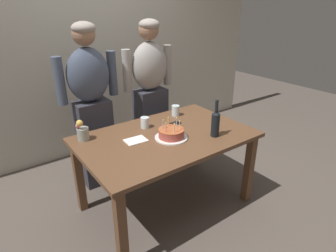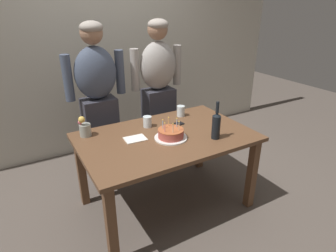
{
  "view_description": "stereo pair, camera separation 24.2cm",
  "coord_description": "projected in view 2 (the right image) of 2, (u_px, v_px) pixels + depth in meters",
  "views": [
    {
      "loc": [
        -1.3,
        -1.82,
        1.82
      ],
      "look_at": [
        0.0,
        -0.03,
        0.84
      ],
      "focal_mm": 30.31,
      "sensor_mm": 36.0,
      "label": 1
    },
    {
      "loc": [
        -1.1,
        -1.95,
        1.82
      ],
      "look_at": [
        0.0,
        -0.03,
        0.84
      ],
      "focal_mm": 30.31,
      "sensor_mm": 36.0,
      "label": 2
    }
  ],
  "objects": [
    {
      "name": "dining_table",
      "position": [
        166.0,
        145.0,
        2.52
      ],
      "size": [
        1.5,
        0.96,
        0.74
      ],
      "color": "brown",
      "rests_on": "ground_plane"
    },
    {
      "name": "water_glass_near",
      "position": [
        147.0,
        122.0,
        2.63
      ],
      "size": [
        0.08,
        0.08,
        0.1
      ],
      "primitive_type": "cylinder",
      "color": "silver",
      "rests_on": "dining_table"
    },
    {
      "name": "flower_vase",
      "position": [
        85.0,
        128.0,
        2.44
      ],
      "size": [
        0.1,
        0.1,
        0.19
      ],
      "color": "#999E93",
      "rests_on": "dining_table"
    },
    {
      "name": "napkin_stack",
      "position": [
        135.0,
        139.0,
        2.41
      ],
      "size": [
        0.19,
        0.15,
        0.01
      ],
      "primitive_type": "cube",
      "rotation": [
        0.0,
        0.0,
        -0.06
      ],
      "color": "white",
      "rests_on": "dining_table"
    },
    {
      "name": "person_woman_cardigan",
      "position": [
        158.0,
        93.0,
        3.18
      ],
      "size": [
        0.61,
        0.27,
        1.66
      ],
      "rotation": [
        0.0,
        0.0,
        3.14
      ],
      "color": "#33333D",
      "rests_on": "ground_plane"
    },
    {
      "name": "cell_phone",
      "position": [
        176.0,
        124.0,
        2.69
      ],
      "size": [
        0.15,
        0.09,
        0.01
      ],
      "primitive_type": "cube",
      "rotation": [
        0.0,
        0.0,
        0.11
      ],
      "color": "black",
      "rests_on": "dining_table"
    },
    {
      "name": "birthday_cake",
      "position": [
        171.0,
        134.0,
        2.41
      ],
      "size": [
        0.28,
        0.28,
        0.17
      ],
      "color": "white",
      "rests_on": "dining_table"
    },
    {
      "name": "wine_bottle",
      "position": [
        216.0,
        125.0,
        2.38
      ],
      "size": [
        0.07,
        0.07,
        0.33
      ],
      "color": "black",
      "rests_on": "dining_table"
    },
    {
      "name": "person_man_bearded",
      "position": [
        99.0,
        103.0,
        2.87
      ],
      "size": [
        0.61,
        0.27,
        1.66
      ],
      "rotation": [
        0.0,
        0.0,
        3.14
      ],
      "color": "#33333D",
      "rests_on": "ground_plane"
    },
    {
      "name": "water_glass_far",
      "position": [
        181.0,
        111.0,
        2.88
      ],
      "size": [
        0.08,
        0.08,
        0.11
      ],
      "primitive_type": "cylinder",
      "color": "silver",
      "rests_on": "dining_table"
    },
    {
      "name": "ground_plane",
      "position": [
        166.0,
        203.0,
        2.78
      ],
      "size": [
        10.0,
        10.0,
        0.0
      ],
      "primitive_type": "plane",
      "color": "#564C44"
    },
    {
      "name": "back_wall",
      "position": [
        104.0,
        47.0,
        3.49
      ],
      "size": [
        5.2,
        0.1,
        2.6
      ],
      "primitive_type": "cube",
      "color": "beige",
      "rests_on": "ground_plane"
    }
  ]
}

